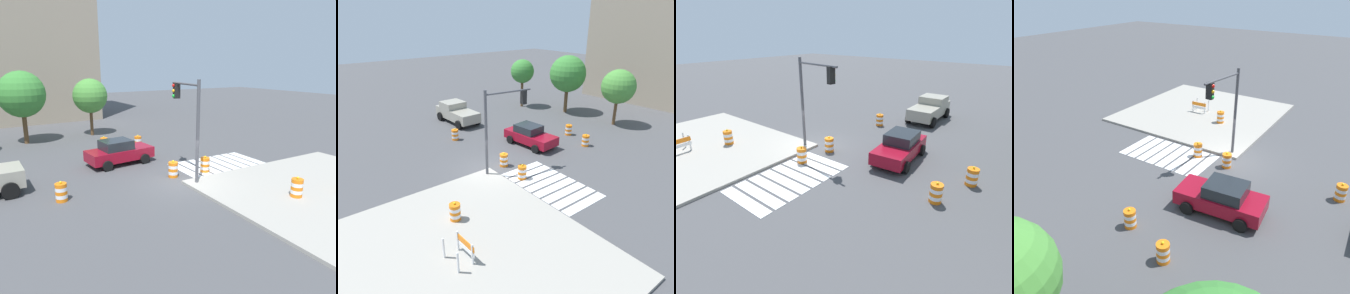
% 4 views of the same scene
% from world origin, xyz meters
% --- Properties ---
extents(ground_plane, '(120.00, 120.00, 0.00)m').
position_xyz_m(ground_plane, '(0.00, 0.00, 0.00)').
color(ground_plane, '#474749').
extents(sidewalk_corner, '(12.00, 12.00, 0.15)m').
position_xyz_m(sidewalk_corner, '(6.00, -6.00, 0.07)').
color(sidewalk_corner, '#9E998E').
rests_on(sidewalk_corner, ground).
extents(crosswalk_stripes, '(5.85, 3.20, 0.02)m').
position_xyz_m(crosswalk_stripes, '(4.00, 1.80, 0.01)').
color(crosswalk_stripes, silver).
rests_on(crosswalk_stripes, ground).
extents(sports_car, '(4.46, 2.47, 1.63)m').
position_xyz_m(sports_car, '(-1.59, 5.14, 0.81)').
color(sports_car, maroon).
rests_on(sports_car, ground).
extents(pickup_truck, '(5.21, 2.48, 1.92)m').
position_xyz_m(pickup_truck, '(-10.39, 3.40, 0.97)').
color(pickup_truck, gray).
rests_on(pickup_truck, ground).
extents(traffic_barrel_near_corner, '(0.56, 0.56, 1.02)m').
position_xyz_m(traffic_barrel_near_corner, '(0.14, 1.13, 0.45)').
color(traffic_barrel_near_corner, orange).
rests_on(traffic_barrel_near_corner, ground).
extents(traffic_barrel_crosswalk_end, '(0.56, 0.56, 1.02)m').
position_xyz_m(traffic_barrel_crosswalk_end, '(-1.17, 9.30, 0.45)').
color(traffic_barrel_crosswalk_end, orange).
rests_on(traffic_barrel_crosswalk_end, ground).
extents(traffic_barrel_median_near, '(0.56, 0.56, 1.02)m').
position_xyz_m(traffic_barrel_median_near, '(2.30, 0.93, 0.45)').
color(traffic_barrel_median_near, orange).
rests_on(traffic_barrel_median_near, ground).
extents(traffic_barrel_median_far, '(0.56, 0.56, 1.02)m').
position_xyz_m(traffic_barrel_median_far, '(-6.25, 0.91, 0.45)').
color(traffic_barrel_median_far, orange).
rests_on(traffic_barrel_median_far, ground).
extents(traffic_barrel_far_curb, '(0.56, 0.56, 1.02)m').
position_xyz_m(traffic_barrel_far_curb, '(1.34, 8.46, 0.45)').
color(traffic_barrel_far_curb, orange).
rests_on(traffic_barrel_far_curb, ground).
extents(traffic_barrel_on_sidewalk, '(0.56, 0.56, 1.02)m').
position_xyz_m(traffic_barrel_on_sidewalk, '(3.63, -4.65, 0.60)').
color(traffic_barrel_on_sidewalk, orange).
rests_on(traffic_barrel_on_sidewalk, sidewalk_corner).
extents(construction_barricade, '(1.30, 0.84, 1.00)m').
position_xyz_m(construction_barricade, '(6.20, -5.77, 0.72)').
color(construction_barricade, silver).
rests_on(construction_barricade, sidewalk_corner).
extents(traffic_light_pole, '(0.64, 3.27, 5.50)m').
position_xyz_m(traffic_light_pole, '(0.73, 0.53, 3.91)').
color(traffic_light_pole, '#4C4C51').
rests_on(traffic_light_pole, sidewalk_corner).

